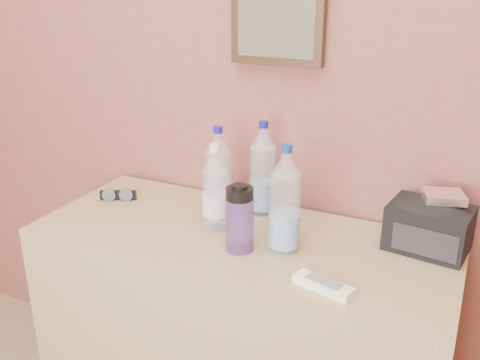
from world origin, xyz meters
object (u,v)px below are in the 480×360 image
at_px(pet_large_d, 285,205).
at_px(foil_packet, 444,196).
at_px(pet_small, 216,193).
at_px(toiletry_bag, 429,225).
at_px(pet_large_b, 263,173).
at_px(dresser, 240,342).
at_px(pet_large_c, 219,178).
at_px(sunglasses, 118,195).
at_px(ac_remote, 323,285).
at_px(nalgene_bottle, 240,218).

height_order(pet_large_d, foil_packet, pet_large_d).
height_order(pet_small, toiletry_bag, pet_small).
bearing_deg(pet_large_d, pet_large_b, 126.54).
bearing_deg(pet_large_b, toiletry_bag, -3.92).
distance_m(dresser, pet_large_c, 0.56).
relative_size(pet_large_b, sunglasses, 2.44).
height_order(pet_large_c, pet_small, pet_large_c).
xyz_separation_m(ac_remote, foil_packet, (0.23, 0.35, 0.15)).
bearing_deg(pet_large_d, foil_packet, 26.29).
height_order(ac_remote, toiletry_bag, toiletry_bag).
xyz_separation_m(nalgene_bottle, foil_packet, (0.51, 0.25, 0.06)).
bearing_deg(toiletry_bag, ac_remote, -113.84).
bearing_deg(ac_remote, dresser, 164.15).
bearing_deg(foil_packet, sunglasses, -174.22).
distance_m(dresser, nalgene_bottle, 0.51).
relative_size(pet_small, foil_packet, 2.52).
distance_m(pet_large_b, pet_large_c, 0.15).
distance_m(pet_large_c, nalgene_bottle, 0.24).
bearing_deg(pet_large_c, nalgene_bottle, -48.38).
xyz_separation_m(pet_small, ac_remote, (0.40, -0.19, -0.11)).
distance_m(pet_small, toiletry_bag, 0.63).
bearing_deg(dresser, pet_large_b, 92.54).
relative_size(dresser, ac_remote, 8.16).
relative_size(pet_large_c, ac_remote, 1.93).
bearing_deg(ac_remote, nalgene_bottle, 174.73).
height_order(pet_large_c, ac_remote, pet_large_c).
bearing_deg(ac_remote, sunglasses, 177.53).
relative_size(pet_large_d, toiletry_bag, 1.43).
xyz_separation_m(dresser, sunglasses, (-0.51, 0.06, 0.42)).
bearing_deg(nalgene_bottle, ac_remote, -19.34).
relative_size(pet_large_b, pet_small, 1.13).
bearing_deg(toiletry_bag, pet_large_b, -176.10).
xyz_separation_m(pet_large_b, sunglasses, (-0.50, -0.13, -0.12)).
xyz_separation_m(pet_large_b, pet_large_c, (-0.11, -0.09, -0.00)).
bearing_deg(toiletry_bag, foil_packet, 41.88).
relative_size(pet_large_d, ac_remote, 2.01).
xyz_separation_m(toiletry_bag, foil_packet, (0.03, 0.02, 0.09)).
relative_size(pet_large_b, pet_large_d, 0.98).
height_order(pet_large_d, toiletry_bag, pet_large_d).
height_order(sunglasses, toiletry_bag, toiletry_bag).
bearing_deg(pet_large_b, ac_remote, -48.62).
distance_m(nalgene_bottle, ac_remote, 0.31).
xyz_separation_m(pet_large_b, foil_packet, (0.56, -0.02, 0.02)).
bearing_deg(dresser, pet_large_d, -10.62).
bearing_deg(sunglasses, foil_packet, -19.23).
relative_size(pet_large_d, pet_small, 1.15).
distance_m(ac_remote, foil_packet, 0.45).
bearing_deg(pet_large_d, dresser, 169.38).
bearing_deg(pet_large_b, pet_large_d, -53.46).
distance_m(pet_large_d, foil_packet, 0.44).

